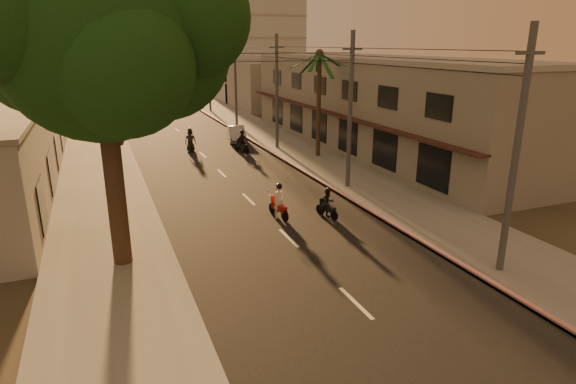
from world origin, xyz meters
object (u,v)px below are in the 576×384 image
object	(u,v)px
palm_tree	(320,60)
broadleaf_tree	(110,38)
scooter_far_a	(190,141)
scooter_mid_a	(328,204)
scooter_mid_b	(242,142)
scooter_red	(279,203)
parked_car	(236,134)

from	to	relation	value
palm_tree	broadleaf_tree	bearing A→B (deg)	-136.52
broadleaf_tree	scooter_far_a	size ratio (longest dim) A/B	6.30
scooter_mid_a	scooter_mid_b	distance (m)	15.87
palm_tree	scooter_mid_a	distance (m)	14.74
scooter_red	scooter_far_a	size ratio (longest dim) A/B	0.94
parked_car	broadleaf_tree	bearing A→B (deg)	-105.00
scooter_mid_a	scooter_far_a	distance (m)	18.12
palm_tree	scooter_far_a	xyz separation A→B (m)	(-8.59, 5.60, -6.30)
scooter_red	parked_car	bearing A→B (deg)	71.23
palm_tree	parked_car	size ratio (longest dim) A/B	1.94
broadleaf_tree	parked_car	xyz separation A→B (m)	(10.56, 22.06, -7.81)
scooter_mid_a	scooter_far_a	size ratio (longest dim) A/B	0.82
broadleaf_tree	scooter_far_a	xyz separation A→B (m)	(6.02, 19.46, -7.63)
parked_car	scooter_mid_b	bearing A→B (deg)	-89.66
scooter_far_a	parked_car	world-z (taller)	scooter_far_a
palm_tree	scooter_mid_b	xyz separation A→B (m)	(-4.87, 3.67, -6.33)
broadleaf_tree	palm_tree	world-z (taller)	broadleaf_tree
broadleaf_tree	scooter_mid_a	bearing A→B (deg)	9.97
parked_car	scooter_mid_a	bearing A→B (deg)	-82.64
broadleaf_tree	scooter_red	world-z (taller)	broadleaf_tree
scooter_mid_a	scooter_mid_b	bearing A→B (deg)	74.89
scooter_mid_a	palm_tree	bearing A→B (deg)	52.99
palm_tree	scooter_far_a	size ratio (longest dim) A/B	4.27
scooter_far_a	scooter_red	bearing A→B (deg)	-82.62
scooter_mid_a	scooter_mid_b	xyz separation A→B (m)	(0.33, 15.87, 0.11)
scooter_mid_a	scooter_red	bearing A→B (deg)	145.60
palm_tree	scooter_far_a	distance (m)	12.04
palm_tree	parked_car	distance (m)	11.22
scooter_mid_a	scooter_mid_b	size ratio (longest dim) A/B	0.87
broadleaf_tree	scooter_red	distance (m)	10.79
broadleaf_tree	scooter_mid_a	size ratio (longest dim) A/B	7.66
broadleaf_tree	parked_car	world-z (taller)	broadleaf_tree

